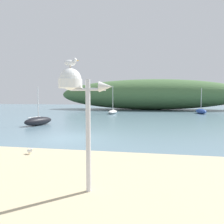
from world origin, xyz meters
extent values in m
plane|color=slate|center=(0.00, 0.00, 0.00)|extent=(120.00, 120.00, 0.00)
ellipsoid|color=#476B3D|center=(5.11, 31.99, 3.21)|extent=(38.82, 11.04, 6.43)
cylinder|color=silver|center=(3.31, -7.23, 1.58)|extent=(0.12, 0.12, 2.77)
cylinder|color=silver|center=(3.31, -7.23, 2.72)|extent=(0.88, 0.07, 0.07)
cylinder|color=white|center=(2.87, -7.23, 2.86)|extent=(0.58, 0.58, 0.21)
sphere|color=white|center=(2.87, -7.23, 2.97)|extent=(0.53, 0.53, 0.53)
cone|color=silver|center=(3.75, -7.23, 2.78)|extent=(0.32, 0.26, 0.26)
cylinder|color=orange|center=(2.86, -7.21, 3.26)|extent=(0.01, 0.01, 0.05)
cylinder|color=orange|center=(2.88, -7.25, 3.26)|extent=(0.01, 0.01, 0.05)
ellipsoid|color=white|center=(2.87, -7.23, 3.36)|extent=(0.30, 0.23, 0.15)
ellipsoid|color=#9EA0A8|center=(2.87, -7.23, 3.39)|extent=(0.27, 0.21, 0.05)
sphere|color=white|center=(2.97, -7.17, 3.44)|extent=(0.10, 0.10, 0.10)
cone|color=gold|center=(3.04, -7.14, 3.43)|extent=(0.07, 0.05, 0.03)
ellipsoid|color=black|center=(-5.09, 4.99, 0.38)|extent=(1.92, 3.17, 0.76)
cylinder|color=silver|center=(-5.09, 4.99, 2.03)|extent=(0.08, 0.08, 3.00)
cylinder|color=silver|center=(-5.23, 4.57, 0.78)|extent=(0.49, 1.30, 0.06)
ellipsoid|color=#2D4C9E|center=(13.08, 21.74, 0.39)|extent=(1.46, 3.57, 0.79)
cylinder|color=silver|center=(13.08, 21.74, 2.30)|extent=(0.08, 0.08, 3.49)
cylinder|color=silver|center=(13.14, 21.22, 0.80)|extent=(0.24, 1.56, 0.06)
ellipsoid|color=white|center=(-0.64, 19.40, 0.28)|extent=(1.33, 3.48, 0.57)
cylinder|color=silver|center=(-0.64, 19.40, 2.38)|extent=(0.08, 0.08, 3.96)
cylinder|color=silver|center=(-0.63, 19.92, 0.65)|extent=(0.10, 1.55, 0.06)
cylinder|color=orange|center=(-0.05, -4.42, 0.23)|extent=(0.01, 0.01, 0.05)
cylinder|color=orange|center=(-0.05, -4.46, 0.23)|extent=(0.01, 0.01, 0.05)
ellipsoid|color=white|center=(-0.05, -4.44, 0.33)|extent=(0.29, 0.18, 0.15)
ellipsoid|color=#9EA0A8|center=(-0.05, -4.44, 0.35)|extent=(0.27, 0.15, 0.05)
sphere|color=white|center=(0.06, -4.47, 0.40)|extent=(0.10, 0.10, 0.10)
cone|color=gold|center=(0.14, -4.49, 0.39)|extent=(0.07, 0.04, 0.03)
camera|label=1|loc=(4.72, -11.92, 2.52)|focal=32.33mm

